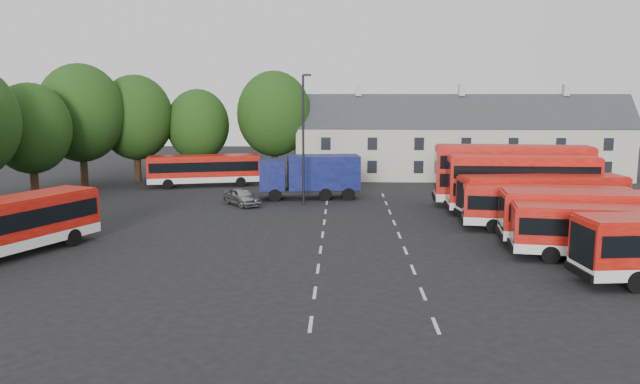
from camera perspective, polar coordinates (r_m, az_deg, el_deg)
The scene contains 15 objects.
ground at distance 38.92m, azimuth 0.15°, elevation -4.58°, with size 140.00×140.00×0.00m, color black.
lane_markings at distance 40.86m, azimuth 3.75°, elevation -3.93°, with size 5.15×33.80×0.01m.
treeline at distance 61.28m, azimuth -19.14°, elevation 6.23°, with size 29.92×32.59×12.01m.
terrace_houses at distance 69.21m, azimuth 12.65°, elevation 4.43°, with size 35.70×7.13×10.06m.
bus_row_b at distance 37.65m, azimuth 25.40°, elevation -3.06°, with size 11.09×4.18×3.06m.
bus_row_c at distance 40.59m, azimuth 24.65°, elevation -1.90°, with size 12.23×4.08×3.39m.
bus_row_d at distance 44.01m, azimuth 19.98°, elevation -1.10°, with size 11.00×4.00×3.04m.
bus_row_e at distance 47.26m, azimuth 19.65°, elevation -0.20°, with size 12.08×4.23×3.34m.
bus_dd_south at distance 49.45m, azimuth 17.99°, elevation 0.94°, with size 11.11×3.00×4.52m.
bus_dd_north at distance 52.53m, azimuth 17.18°, elevation 1.74°, with size 12.40×3.70×5.01m.
bus_west at distance 38.79m, azimuth -27.07°, elevation -2.60°, with size 7.16×11.88×3.33m.
bus_north at distance 62.70m, azimuth -10.57°, elevation 2.19°, with size 11.18×5.12×3.08m.
box_truck at distance 54.38m, azimuth -0.85°, elevation 1.61°, with size 8.96×3.82×3.80m.
silver_car at distance 51.74m, azimuth -7.17°, elevation -0.42°, with size 1.71×4.25×1.45m, color #97999E.
lamppost at distance 50.79m, azimuth -1.51°, elevation 5.13°, with size 0.74×0.37×10.68m.
Camera 1 is at (1.19, -37.80, 9.17)m, focal length 35.00 mm.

